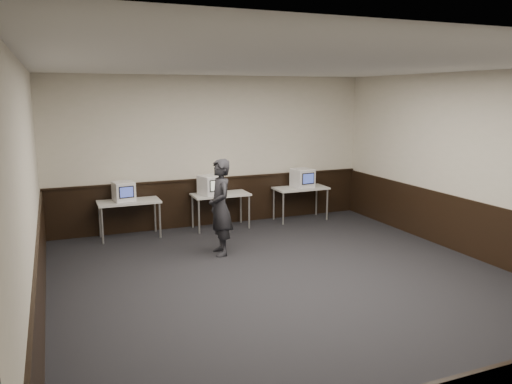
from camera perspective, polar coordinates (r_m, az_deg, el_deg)
floor at (r=7.56m, az=4.76°, el=-10.79°), size 8.00×8.00×0.00m
ceiling at (r=7.02m, az=5.19°, el=14.23°), size 8.00×8.00×0.00m
back_wall at (r=10.79m, az=-4.81°, el=4.64°), size 7.00×0.00×7.00m
left_wall at (r=6.35m, az=-24.39°, el=-0.92°), size 0.00×8.00×8.00m
right_wall at (r=9.24m, az=24.67°, el=2.56°), size 0.00×8.00×8.00m
wainscot_back at (r=10.95m, az=-4.68°, el=-1.10°), size 6.98×0.04×1.00m
wainscot_left at (r=6.65m, az=-23.45°, el=-10.21°), size 0.04×7.98×1.00m
wainscot_right at (r=9.44m, az=24.05°, el=-4.06°), size 0.04×7.98×1.00m
wainscot_rail at (r=10.83m, az=-4.69°, el=1.57°), size 6.98×0.06×0.04m
desk_left at (r=10.14m, az=-14.32°, el=-1.37°), size 1.20×0.60×0.75m
desk_center at (r=10.56m, az=-4.07°, el=-0.56°), size 1.20×0.60×0.75m
desk_right at (r=11.29m, az=5.12°, el=0.18°), size 1.20×0.60×0.75m
emac_left at (r=10.10m, az=-14.89°, el=0.07°), size 0.44×0.46×0.38m
emac_center at (r=10.42m, az=-5.25°, el=0.80°), size 0.51×0.52×0.41m
emac_right at (r=11.24m, az=5.34°, el=1.60°), size 0.47×0.49×0.42m
person at (r=8.80m, az=-4.10°, el=-1.76°), size 0.44×0.64×1.71m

